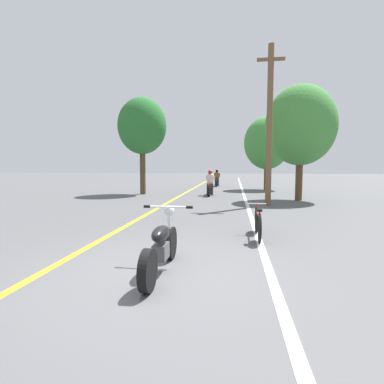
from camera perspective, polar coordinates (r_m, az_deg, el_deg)
The scene contains 11 objects.
ground_plane at distance 4.80m, azimuth -7.37°, elevation -15.04°, with size 120.00×120.00×0.00m, color #515154.
lane_stripe_center at distance 16.71m, azimuth -2.07°, elevation -0.60°, with size 0.14×48.00×0.01m, color yellow.
lane_stripe_edge at distance 16.46m, azimuth 9.93°, elevation -0.76°, with size 0.14×48.00×0.01m, color white.
utility_pole at distance 12.86m, azimuth 14.55°, elevation 12.41°, with size 1.10×0.24×6.48m.
roadside_tree_right_near at distance 15.16m, azimuth 19.98°, elevation 11.82°, with size 3.25×2.93×5.40m.
roadside_tree_right_far at distance 21.16m, azimuth 14.11°, elevation 9.02°, with size 3.10×2.79×4.97m.
roadside_tree_left at distance 17.67m, azimuth -9.49°, elevation 12.22°, with size 2.79×2.51×5.51m.
motorcycle_foreground at distance 4.71m, azimuth -5.84°, elevation -10.18°, with size 0.84×1.98×0.98m.
motorcycle_rider_lead at distance 16.62m, azimuth 3.45°, elevation 1.20°, with size 0.50×2.06×1.41m.
motorcycle_rider_far at distance 24.11m, azimuth 4.77°, elevation 2.33°, with size 0.50×1.99×1.34m.
bicycle_parked at distance 7.03m, azimuth 12.44°, elevation -5.74°, with size 0.44×1.60×0.74m.
Camera 1 is at (1.21, -4.35, 1.65)m, focal length 28.00 mm.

